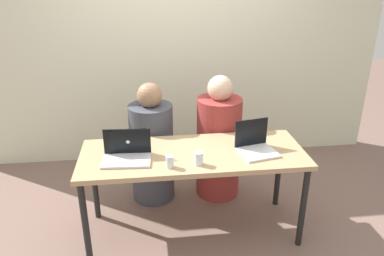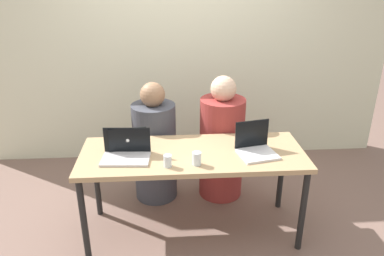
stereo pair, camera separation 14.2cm
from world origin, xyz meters
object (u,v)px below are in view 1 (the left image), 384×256
at_px(person_on_right, 219,144).
at_px(laptop_back_left, 128,145).
at_px(water_glass_left, 170,162).
at_px(water_glass_center, 199,159).
at_px(person_on_left, 152,149).
at_px(laptop_front_right, 255,145).
at_px(laptop_front_left, 127,154).

relative_size(person_on_right, laptop_back_left, 3.81).
bearing_deg(water_glass_left, water_glass_center, 4.20).
xyz_separation_m(person_on_left, laptop_front_right, (0.81, -0.61, 0.29)).
relative_size(person_on_left, water_glass_left, 12.65).
bearing_deg(person_on_left, laptop_front_right, 154.43).
distance_m(laptop_front_right, water_glass_center, 0.50).
relative_size(person_on_right, laptop_front_left, 3.23).
bearing_deg(person_on_left, water_glass_left, 110.30).
bearing_deg(laptop_back_left, laptop_front_right, 164.87).
bearing_deg(person_on_right, water_glass_center, 57.76).
distance_m(person_on_right, water_glass_left, 0.98).
bearing_deg(laptop_front_right, person_on_right, 93.44).
bearing_deg(laptop_back_left, water_glass_left, 127.54).
bearing_deg(person_on_right, laptop_front_left, 26.24).
bearing_deg(laptop_front_left, person_on_right, 41.04).
xyz_separation_m(laptop_front_right, laptop_back_left, (-1.00, 0.14, -0.01)).
xyz_separation_m(person_on_left, laptop_back_left, (-0.19, -0.47, 0.28)).
height_order(person_on_left, water_glass_center, person_on_left).
xyz_separation_m(person_on_right, water_glass_left, (-0.52, -0.79, 0.25)).
xyz_separation_m(laptop_back_left, water_glass_center, (0.53, -0.30, -0.00)).
relative_size(water_glass_left, water_glass_center, 0.91).
xyz_separation_m(person_on_left, water_glass_center, (0.34, -0.77, 0.28)).
distance_m(person_on_left, laptop_front_left, 0.72).
relative_size(person_on_right, water_glass_left, 13.16).
bearing_deg(laptop_front_right, water_glass_center, -173.54).
distance_m(person_on_left, water_glass_left, 0.85).
bearing_deg(water_glass_left, person_on_right, 56.79).
bearing_deg(laptop_front_left, water_glass_left, -23.03).
bearing_deg(person_on_right, laptop_front_right, 94.77).
xyz_separation_m(water_glass_left, water_glass_center, (0.21, 0.02, 0.00)).
height_order(laptop_front_left, water_glass_center, laptop_front_left).
distance_m(person_on_right, laptop_front_right, 0.69).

